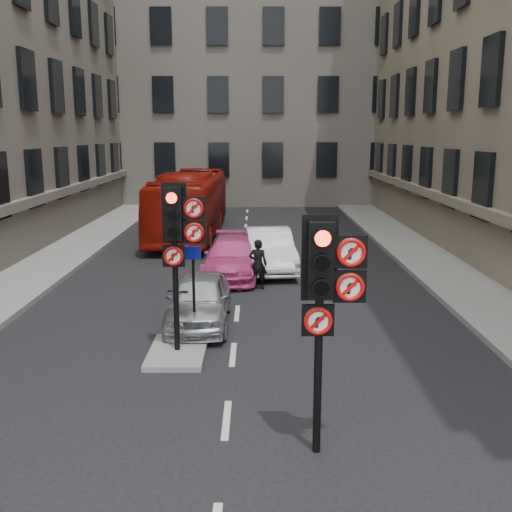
{
  "coord_description": "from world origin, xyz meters",
  "views": [
    {
      "loc": [
        0.48,
        -7.24,
        4.71
      ],
      "look_at": [
        0.49,
        2.97,
        2.6
      ],
      "focal_mm": 42.0,
      "sensor_mm": 36.0,
      "label": 1
    }
  ],
  "objects_px": {
    "signal_near": "(326,285)",
    "car_silver": "(199,299)",
    "car_white": "(269,250)",
    "car_pink": "(232,257)",
    "motorcycle": "(183,305)",
    "info_sign": "(193,279)",
    "signal_far": "(178,231)",
    "motorcyclist": "(258,264)",
    "bus_red": "(190,204)"
  },
  "relations": [
    {
      "from": "car_white",
      "to": "info_sign",
      "type": "bearing_deg",
      "value": -109.28
    },
    {
      "from": "motorcycle",
      "to": "info_sign",
      "type": "height_order",
      "value": "info_sign"
    },
    {
      "from": "motorcycle",
      "to": "info_sign",
      "type": "distance_m",
      "value": 1.62
    },
    {
      "from": "bus_red",
      "to": "signal_far",
      "type": "bearing_deg",
      "value": -83.09
    },
    {
      "from": "signal_far",
      "to": "motorcyclist",
      "type": "xyz_separation_m",
      "value": [
        1.68,
        5.59,
        -1.93
      ]
    },
    {
      "from": "signal_near",
      "to": "car_pink",
      "type": "xyz_separation_m",
      "value": [
        -1.76,
        11.24,
        -1.95
      ]
    },
    {
      "from": "motorcyclist",
      "to": "motorcycle",
      "type": "bearing_deg",
      "value": 72.1
    },
    {
      "from": "signal_far",
      "to": "bus_red",
      "type": "height_order",
      "value": "signal_far"
    },
    {
      "from": "signal_far",
      "to": "motorcyclist",
      "type": "bearing_deg",
      "value": 73.28
    },
    {
      "from": "signal_far",
      "to": "bus_red",
      "type": "bearing_deg",
      "value": 95.27
    },
    {
      "from": "car_silver",
      "to": "car_pink",
      "type": "xyz_separation_m",
      "value": [
        0.64,
        5.12,
        -0.0
      ]
    },
    {
      "from": "bus_red",
      "to": "motorcycle",
      "type": "relative_size",
      "value": 5.95
    },
    {
      "from": "bus_red",
      "to": "motorcycle",
      "type": "distance_m",
      "value": 13.27
    },
    {
      "from": "signal_far",
      "to": "motorcycle",
      "type": "bearing_deg",
      "value": 95.78
    },
    {
      "from": "car_white",
      "to": "motorcycle",
      "type": "bearing_deg",
      "value": -115.41
    },
    {
      "from": "car_silver",
      "to": "car_pink",
      "type": "height_order",
      "value": "car_silver"
    },
    {
      "from": "motorcycle",
      "to": "info_sign",
      "type": "xyz_separation_m",
      "value": [
        0.41,
        -1.23,
        0.96
      ]
    },
    {
      "from": "car_silver",
      "to": "signal_far",
      "type": "bearing_deg",
      "value": -95.61
    },
    {
      "from": "signal_near",
      "to": "car_pink",
      "type": "relative_size",
      "value": 0.82
    },
    {
      "from": "bus_red",
      "to": "car_silver",
      "type": "bearing_deg",
      "value": -81.38
    },
    {
      "from": "signal_near",
      "to": "car_pink",
      "type": "distance_m",
      "value": 11.54
    },
    {
      "from": "car_white",
      "to": "motorcycle",
      "type": "distance_m",
      "value": 6.58
    },
    {
      "from": "signal_near",
      "to": "car_pink",
      "type": "height_order",
      "value": "signal_near"
    },
    {
      "from": "signal_far",
      "to": "car_silver",
      "type": "height_order",
      "value": "signal_far"
    },
    {
      "from": "car_pink",
      "to": "motorcyclist",
      "type": "distance_m",
      "value": 1.86
    },
    {
      "from": "bus_red",
      "to": "info_sign",
      "type": "height_order",
      "value": "bus_red"
    },
    {
      "from": "info_sign",
      "to": "bus_red",
      "type": "bearing_deg",
      "value": 101.15
    },
    {
      "from": "bus_red",
      "to": "motorcycle",
      "type": "xyz_separation_m",
      "value": [
        1.2,
        -13.18,
        -0.94
      ]
    },
    {
      "from": "signal_far",
      "to": "bus_red",
      "type": "relative_size",
      "value": 0.34
    },
    {
      "from": "car_pink",
      "to": "bus_red",
      "type": "bearing_deg",
      "value": 108.5
    },
    {
      "from": "car_pink",
      "to": "info_sign",
      "type": "bearing_deg",
      "value": -92.74
    },
    {
      "from": "car_silver",
      "to": "car_white",
      "type": "distance_m",
      "value": 6.3
    },
    {
      "from": "signal_near",
      "to": "car_silver",
      "type": "distance_m",
      "value": 6.86
    },
    {
      "from": "signal_far",
      "to": "info_sign",
      "type": "relative_size",
      "value": 1.68
    },
    {
      "from": "signal_far",
      "to": "motorcyclist",
      "type": "relative_size",
      "value": 2.32
    },
    {
      "from": "motorcyclist",
      "to": "info_sign",
      "type": "distance_m",
      "value": 5.12
    },
    {
      "from": "car_white",
      "to": "motorcyclist",
      "type": "xyz_separation_m",
      "value": [
        -0.4,
        -2.55,
        0.05
      ]
    },
    {
      "from": "car_white",
      "to": "bus_red",
      "type": "bearing_deg",
      "value": 111.17
    },
    {
      "from": "car_white",
      "to": "bus_red",
      "type": "xyz_separation_m",
      "value": [
        -3.47,
        7.02,
        0.75
      ]
    },
    {
      "from": "signal_far",
      "to": "info_sign",
      "type": "bearing_deg",
      "value": 73.85
    },
    {
      "from": "car_pink",
      "to": "motorcyclist",
      "type": "height_order",
      "value": "motorcyclist"
    },
    {
      "from": "signal_far",
      "to": "motorcycle",
      "type": "height_order",
      "value": "signal_far"
    },
    {
      "from": "car_silver",
      "to": "motorcyclist",
      "type": "relative_size",
      "value": 2.43
    },
    {
      "from": "motorcycle",
      "to": "info_sign",
      "type": "bearing_deg",
      "value": -61.62
    },
    {
      "from": "signal_near",
      "to": "car_silver",
      "type": "xyz_separation_m",
      "value": [
        -2.4,
        6.12,
        -1.94
      ]
    },
    {
      "from": "car_pink",
      "to": "bus_red",
      "type": "relative_size",
      "value": 0.41
    },
    {
      "from": "car_white",
      "to": "car_pink",
      "type": "relative_size",
      "value": 0.99
    },
    {
      "from": "motorcyclist",
      "to": "signal_near",
      "type": "bearing_deg",
      "value": 105.05
    },
    {
      "from": "car_pink",
      "to": "motorcyclist",
      "type": "bearing_deg",
      "value": -60.24
    },
    {
      "from": "car_pink",
      "to": "bus_red",
      "type": "distance_m",
      "value": 8.27
    }
  ]
}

